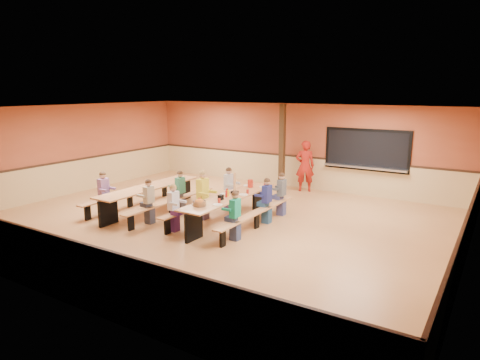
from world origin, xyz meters
The scene contains 23 objects.
ground centered at (0.00, 0.00, 0.00)m, with size 12.00×12.00×0.00m, color #9F673C.
room_envelope centered at (0.00, 0.00, 0.69)m, with size 12.04×10.04×3.02m.
kitchen_pass_through centered at (2.60, 4.96, 1.49)m, with size 2.78×0.28×1.38m.
structural_post centered at (-0.20, 4.40, 1.50)m, with size 0.18×0.18×3.00m, color #2F1F0F.
cafeteria_table_main centered at (0.42, 0.10, 0.53)m, with size 1.91×3.70×0.74m.
cafeteria_table_second centered at (-2.19, -0.18, 0.53)m, with size 1.91×3.70×0.74m.
seated_child_white_left centered at (-0.40, -1.19, 0.60)m, with size 0.36×0.30×1.20m, color white, non-canonical shape.
seated_adult_yellow centered at (-0.40, 0.01, 0.67)m, with size 0.43×0.35×1.34m, color yellow, non-canonical shape.
seated_child_grey_left centered at (-0.40, 1.30, 0.61)m, with size 0.37×0.31×1.22m, color #BEBEBE, non-canonical shape.
seated_child_teal_right centered at (1.25, -0.93, 0.58)m, with size 0.35×0.29×1.17m, color #138765, non-canonical shape.
seated_child_navy_right centered at (1.25, 0.63, 0.60)m, with size 0.37×0.30×1.20m, color navy, non-canonical shape.
seated_child_char_right centered at (1.25, 1.50, 0.60)m, with size 0.36×0.30×1.20m, color #464B4F, non-canonical shape.
seated_child_purple_sec centered at (-3.01, -1.13, 0.62)m, with size 0.38×0.31×1.23m, color #885E90, non-canonical shape.
seated_child_green_sec centered at (-1.36, 0.23, 0.60)m, with size 0.36×0.30×1.20m, color #2F7453, non-canonical shape.
seated_child_tan_sec centered at (-1.36, -1.05, 0.59)m, with size 0.35×0.29×1.18m, color #B2A78B, non-canonical shape.
standing_woman centered at (0.63, 4.53, 0.89)m, with size 0.65×0.43×1.78m, color #A11B12.
punch_pitcher centered at (0.36, 1.27, 0.85)m, with size 0.16×0.16×0.22m, color #AF2417.
chip_bowl centered at (0.33, -1.09, 0.81)m, with size 0.32×0.32×0.15m, color orange, non-canonical shape.
napkin_dispenser centered at (0.44, -0.34, 0.80)m, with size 0.10×0.14×0.13m, color black.
condiment_mustard centered at (0.41, 0.05, 0.82)m, with size 0.06×0.06×0.17m, color yellow.
condiment_ketchup centered at (0.42, -0.05, 0.82)m, with size 0.06×0.06×0.17m, color #B2140F.
table_paddle centered at (0.37, 0.43, 0.88)m, with size 0.16×0.16×0.56m.
place_settings centered at (0.42, 0.10, 0.80)m, with size 0.65×3.30×0.11m, color beige, non-canonical shape.
Camera 1 is at (6.43, -9.02, 3.51)m, focal length 32.00 mm.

